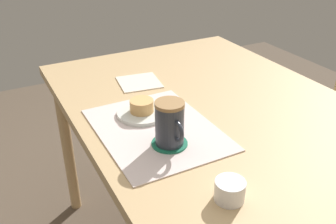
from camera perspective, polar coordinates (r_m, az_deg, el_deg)
name	(u,v)px	position (r m, az deg, el deg)	size (l,w,h in m)	color
dining_table	(215,126)	(1.29, 7.18, -2.06)	(1.29, 0.90, 0.75)	tan
placemat	(156,129)	(1.12, -1.82, -2.62)	(0.43, 0.33, 0.00)	silver
pastry_plate	(142,113)	(1.19, -3.98, -0.13)	(0.16, 0.16, 0.01)	silver
pastry	(142,106)	(1.18, -4.02, 0.95)	(0.08, 0.08, 0.04)	#E0A860
coffee_coaster	(170,143)	(1.04, 0.23, -4.79)	(0.10, 0.10, 0.01)	#196B4C
coffee_mug	(170,123)	(1.01, 0.30, -1.74)	(0.11, 0.08, 0.13)	#2D333D
paper_napkin	(139,82)	(1.42, -4.41, 4.55)	(0.15, 0.15, 0.00)	silver
sugar_bowl	(230,190)	(0.87, 9.38, -11.71)	(0.07, 0.07, 0.05)	white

